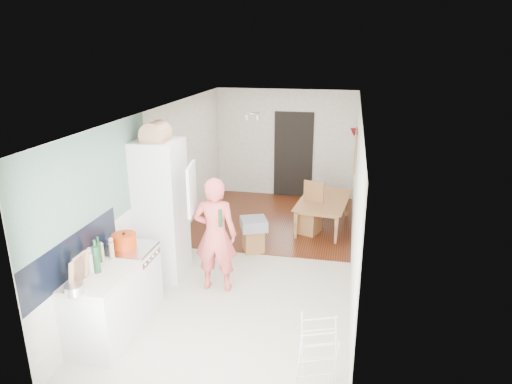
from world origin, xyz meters
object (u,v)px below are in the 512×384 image
(dining_chair, at_px, (309,209))
(drying_rack, at_px, (318,355))
(dining_table, at_px, (325,216))
(stool, at_px, (253,240))
(person, at_px, (215,225))

(dining_chair, distance_m, drying_rack, 4.12)
(dining_table, distance_m, dining_chair, 0.51)
(dining_chair, relative_size, stool, 2.25)
(person, xyz_separation_m, dining_chair, (1.13, 2.37, -0.53))
(dining_table, relative_size, drying_rack, 1.87)
(drying_rack, bearing_deg, stool, 93.71)
(dining_chair, height_order, drying_rack, dining_chair)
(person, relative_size, stool, 4.67)
(dining_table, bearing_deg, person, 159.07)
(dining_table, bearing_deg, drying_rack, -170.69)
(dining_chair, bearing_deg, person, -94.93)
(person, xyz_separation_m, dining_table, (1.42, 2.71, -0.77))
(person, distance_m, dining_chair, 2.67)
(stool, height_order, drying_rack, drying_rack)
(dining_table, bearing_deg, stool, 146.43)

